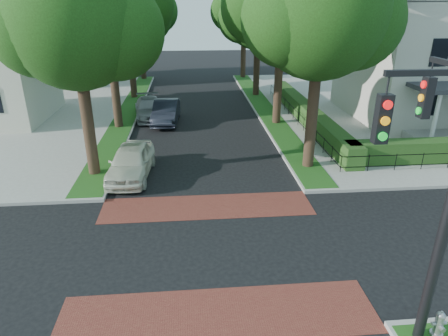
{
  "coord_description": "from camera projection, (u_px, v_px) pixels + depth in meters",
  "views": [
    {
      "loc": [
        -0.61,
        -11.97,
        8.25
      ],
      "look_at": [
        0.77,
        3.64,
        1.6
      ],
      "focal_mm": 32.0,
      "sensor_mm": 36.0,
      "label": 1
    }
  ],
  "objects": [
    {
      "name": "tree_right_near",
      "position": [
        322.0,
        14.0,
        18.35
      ],
      "size": [
        7.75,
        6.67,
        10.66
      ],
      "color": "black",
      "rests_on": "sidewalk_ne"
    },
    {
      "name": "sidewalk_ne",
      "position": [
        431.0,
        105.0,
        33.22
      ],
      "size": [
        30.0,
        30.0,
        0.15
      ],
      "primitive_type": "cube",
      "color": "gray",
      "rests_on": "ground"
    },
    {
      "name": "fence_main_road",
      "position": [
        296.0,
        116.0,
        28.32
      ],
      "size": [
        0.06,
        18.0,
        0.9
      ],
      "primitive_type": null,
      "color": "black",
      "rests_on": "sidewalk_ne"
    },
    {
      "name": "tree_left_back",
      "position": [
        140.0,
        8.0,
        41.38
      ],
      "size": [
        7.75,
        6.66,
        10.44
      ],
      "color": "black",
      "rests_on": "sidewalk_nw"
    },
    {
      "name": "tree_right_back",
      "position": [
        245.0,
        9.0,
        42.33
      ],
      "size": [
        7.5,
        6.45,
        10.2
      ],
      "color": "black",
      "rests_on": "sidewalk_ne"
    },
    {
      "name": "traffic_signal",
      "position": [
        443.0,
        174.0,
        8.76
      ],
      "size": [
        2.17,
        2.0,
        8.0
      ],
      "color": "black",
      "rests_on": "sidewalk_se"
    },
    {
      "name": "house_left_far",
      "position": [
        40.0,
        33.0,
        40.35
      ],
      "size": [
        10.0,
        9.0,
        10.14
      ],
      "color": "beige",
      "rests_on": "sidewalk_nw"
    },
    {
      "name": "hedge_main_road",
      "position": [
        307.0,
        113.0,
        28.33
      ],
      "size": [
        1.0,
        18.0,
        1.2
      ],
      "primitive_type": "cube",
      "color": "#1D4116",
      "rests_on": "sidewalk_ne"
    },
    {
      "name": "ground",
      "position": [
        212.0,
        249.0,
        14.25
      ],
      "size": [
        120.0,
        120.0,
        0.0
      ],
      "primitive_type": "plane",
      "color": "black",
      "rests_on": "ground"
    },
    {
      "name": "crosswalk_near",
      "position": [
        218.0,
        314.0,
        11.31
      ],
      "size": [
        9.0,
        2.2,
        0.01
      ],
      "primitive_type": "cube",
      "color": "maroon",
      "rests_on": "ground"
    },
    {
      "name": "house_victorian",
      "position": [
        447.0,
        33.0,
        27.91
      ],
      "size": [
        13.0,
        13.05,
        12.48
      ],
      "color": "beige",
      "rests_on": "sidewalk_ne"
    },
    {
      "name": "parked_car_rear",
      "position": [
        149.0,
        108.0,
        29.77
      ],
      "size": [
        2.72,
        5.24,
        1.45
      ],
      "primitive_type": "imported",
      "rotation": [
        0.0,
        0.0,
        0.14
      ],
      "color": "gray",
      "rests_on": "ground"
    },
    {
      "name": "tree_right_far",
      "position": [
        259.0,
        16.0,
        34.21
      ],
      "size": [
        7.25,
        6.23,
        9.74
      ],
      "color": "black",
      "rests_on": "sidewalk_ne"
    },
    {
      "name": "tree_right_mid",
      "position": [
        283.0,
        3.0,
        25.56
      ],
      "size": [
        8.25,
        7.09,
        11.22
      ],
      "color": "black",
      "rests_on": "sidewalk_ne"
    },
    {
      "name": "grass_strip_nw",
      "position": [
        128.0,
        111.0,
        31.26
      ],
      "size": [
        1.6,
        29.8,
        0.02
      ],
      "primitive_type": "cube",
      "color": "#1B4B15",
      "rests_on": "sidewalk_nw"
    },
    {
      "name": "parked_car_middle",
      "position": [
        166.0,
        112.0,
        28.58
      ],
      "size": [
        1.98,
        4.92,
        1.59
      ],
      "primitive_type": "imported",
      "rotation": [
        0.0,
        0.0,
        -0.06
      ],
      "color": "black",
      "rests_on": "ground"
    },
    {
      "name": "grass_strip_ne",
      "position": [
        264.0,
        108.0,
        32.13
      ],
      "size": [
        1.6,
        29.8,
        0.02
      ],
      "primitive_type": "cube",
      "color": "#1B4B15",
      "rests_on": "sidewalk_ne"
    },
    {
      "name": "tree_left_far",
      "position": [
        129.0,
        14.0,
        33.23
      ],
      "size": [
        7.0,
        6.02,
        9.86
      ],
      "color": "black",
      "rests_on": "sidewalk_nw"
    },
    {
      "name": "crosswalk_far",
      "position": [
        207.0,
        207.0,
        17.18
      ],
      "size": [
        9.0,
        2.2,
        0.01
      ],
      "primitive_type": "cube",
      "color": "maroon",
      "rests_on": "ground"
    },
    {
      "name": "tree_left_near",
      "position": [
        78.0,
        23.0,
        17.6
      ],
      "size": [
        7.5,
        6.45,
        10.2
      ],
      "color": "black",
      "rests_on": "sidewalk_nw"
    },
    {
      "name": "fire_hydrant",
      "position": [
        439.0,
        324.0,
        10.27
      ],
      "size": [
        0.43,
        0.45,
        0.79
      ],
      "rotation": [
        0.0,
        0.0,
        -0.41
      ],
      "color": "#9C9C9E",
      "rests_on": "sidewalk_se"
    },
    {
      "name": "parked_car_front",
      "position": [
        131.0,
        161.0,
        19.8
      ],
      "size": [
        2.25,
        4.88,
        1.62
      ],
      "primitive_type": "imported",
      "rotation": [
        0.0,
        0.0,
        -0.07
      ],
      "color": "silver",
      "rests_on": "ground"
    }
  ]
}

